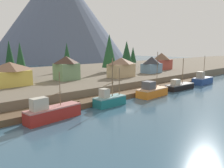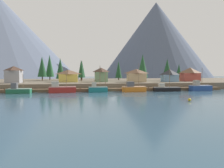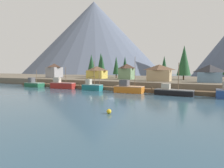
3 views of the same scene
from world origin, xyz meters
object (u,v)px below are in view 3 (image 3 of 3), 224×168
(house_tan, at_px, (159,73))
(house_green, at_px, (127,71))
(fishing_boat_black, at_px, (173,92))
(house_grey, at_px, (54,71))
(fishing_boat_red, at_px, (62,85))
(fishing_boat_teal, at_px, (92,86))
(conifer_near_right, at_px, (184,61))
(house_yellow, at_px, (97,72))
(conifer_back_left, at_px, (116,65))
(house_blue, at_px, (210,73))
(conifer_near_left, at_px, (91,64))
(channel_buoy, at_px, (109,111))
(conifer_far_right, at_px, (101,63))
(conifer_far_left, at_px, (164,66))
(conifer_mid_right, at_px, (102,65))
(fishing_boat_orange, at_px, (128,88))
(fishing_boat_green, at_px, (34,84))
(conifer_centre, at_px, (125,65))

(house_tan, xyz_separation_m, house_green, (-14.00, 5.81, 0.30))
(fishing_boat_black, distance_m, house_tan, 16.34)
(fishing_boat_black, distance_m, house_grey, 57.84)
(fishing_boat_red, xyz_separation_m, fishing_boat_black, (35.81, -0.09, -0.33))
(fishing_boat_teal, xyz_separation_m, conifer_near_right, (23.44, 25.56, 8.44))
(house_grey, bearing_deg, house_yellow, 9.90)
(fishing_boat_red, distance_m, conifer_back_left, 29.38)
(house_blue, height_order, conifer_near_left, conifer_near_left)
(house_yellow, distance_m, channel_buoy, 53.92)
(conifer_near_right, bearing_deg, conifer_far_right, 161.11)
(house_blue, xyz_separation_m, conifer_far_left, (-17.98, 22.04, 2.73))
(house_blue, distance_m, conifer_mid_right, 49.91)
(fishing_boat_red, xyz_separation_m, fishing_boat_orange, (23.97, -0.21, -0.03))
(fishing_boat_green, bearing_deg, conifer_near_left, 88.70)
(fishing_boat_teal, height_order, house_tan, fishing_boat_teal)
(house_blue, height_order, conifer_mid_right, conifer_mid_right)
(conifer_near_right, bearing_deg, conifer_back_left, 176.00)
(fishing_boat_black, xyz_separation_m, conifer_near_right, (-0.64, 25.90, 8.69))
(house_yellow, bearing_deg, conifer_mid_right, 110.43)
(house_yellow, xyz_separation_m, conifer_far_right, (-10.41, 20.91, 4.61))
(conifer_far_left, bearing_deg, house_yellow, -145.75)
(conifer_far_left, bearing_deg, fishing_boat_black, -74.71)
(conifer_near_left, distance_m, channel_buoy, 74.85)
(fishing_boat_green, relative_size, channel_buoy, 10.14)
(fishing_boat_orange, height_order, conifer_back_left, conifer_back_left)
(fishing_boat_teal, bearing_deg, house_green, 80.13)
(fishing_boat_teal, bearing_deg, conifer_near_right, 46.89)
(fishing_boat_green, bearing_deg, fishing_boat_teal, 1.47)
(conifer_mid_right, bearing_deg, fishing_boat_red, -84.35)
(fishing_boat_orange, relative_size, conifer_near_right, 0.78)
(fishing_boat_green, height_order, conifer_centre, conifer_centre)
(fishing_boat_orange, distance_m, conifer_far_right, 53.61)
(house_grey, relative_size, house_green, 1.07)
(fishing_boat_teal, relative_size, house_tan, 1.13)
(fishing_boat_teal, xyz_separation_m, conifer_back_left, (-5.21, 27.56, 6.93))
(house_yellow, bearing_deg, conifer_back_left, 55.31)
(conifer_near_left, bearing_deg, fishing_boat_orange, -45.11)
(conifer_mid_right, relative_size, conifer_back_left, 1.12)
(fishing_boat_orange, distance_m, conifer_back_left, 33.72)
(conifer_far_right, bearing_deg, fishing_boat_green, -95.60)
(conifer_near_left, bearing_deg, fishing_boat_teal, -56.30)
(fishing_boat_red, xyz_separation_m, house_green, (14.94, 19.89, 4.37))
(conifer_back_left, bearing_deg, channel_buoy, -64.94)
(house_blue, bearing_deg, fishing_boat_black, -117.99)
(channel_buoy, bearing_deg, fishing_boat_black, 78.93)
(fishing_boat_green, relative_size, conifer_far_left, 0.73)
(house_yellow, xyz_separation_m, channel_buoy, (29.83, -44.66, -4.79))
(fishing_boat_teal, bearing_deg, conifer_far_left, 68.47)
(conifer_back_left, height_order, conifer_far_left, conifer_far_left)
(fishing_boat_red, xyz_separation_m, conifer_back_left, (6.53, 27.82, 6.84))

